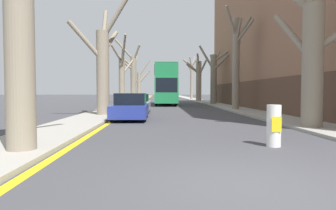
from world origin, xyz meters
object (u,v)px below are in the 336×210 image
at_px(street_tree_left_2, 122,77).
at_px(street_tree_left_4, 139,84).
at_px(street_tree_left_3, 133,75).
at_px(street_tree_right_0, 314,57).
at_px(parked_car_1, 138,104).
at_px(street_tree_right_4, 192,79).
at_px(street_tree_left_1, 103,63).
at_px(street_tree_right_2, 214,75).
at_px(street_tree_right_3, 198,79).
at_px(parked_car_0, 131,107).
at_px(traffic_bollard, 274,126).
at_px(street_tree_right_1, 236,60).
at_px(double_decker_bus, 165,83).

bearing_deg(street_tree_left_2, street_tree_left_4, 89.48).
bearing_deg(street_tree_left_3, street_tree_right_0, -71.05).
bearing_deg(parked_car_1, street_tree_right_4, 77.58).
bearing_deg(street_tree_left_1, street_tree_right_0, -34.82).
distance_m(street_tree_left_4, street_tree_right_2, 19.68).
relative_size(street_tree_right_3, parked_car_1, 1.76).
xyz_separation_m(street_tree_right_4, parked_car_0, (-8.00, -41.79, -3.42)).
xyz_separation_m(street_tree_left_4, street_tree_right_2, (10.01, -16.93, 0.67)).
bearing_deg(parked_car_0, street_tree_left_3, 94.72).
distance_m(street_tree_left_3, traffic_bollard, 33.61).
relative_size(street_tree_left_1, street_tree_left_2, 1.17).
bearing_deg(street_tree_right_4, parked_car_1, -102.42).
distance_m(street_tree_right_0, street_tree_right_1, 12.10).
height_order(street_tree_left_3, street_tree_right_3, street_tree_left_3).
height_order(street_tree_right_2, street_tree_right_4, street_tree_right_4).
bearing_deg(street_tree_right_2, parked_car_0, -113.49).
bearing_deg(street_tree_right_2, double_decker_bus, -178.37).
distance_m(double_decker_bus, parked_car_0, 18.95).
bearing_deg(traffic_bollard, parked_car_1, 109.09).
distance_m(street_tree_right_0, street_tree_right_4, 46.47).
bearing_deg(parked_car_0, double_decker_bus, 82.80).
height_order(street_tree_left_2, street_tree_right_0, street_tree_left_2).
relative_size(street_tree_left_3, parked_car_1, 2.05).
bearing_deg(street_tree_left_1, parked_car_0, -48.85).
xyz_separation_m(street_tree_left_1, street_tree_right_2, (10.11, 16.68, 0.24)).
bearing_deg(street_tree_left_1, street_tree_right_3, 70.97).
xyz_separation_m(street_tree_left_1, parked_car_0, (1.91, -2.19, -2.64)).
bearing_deg(double_decker_bus, street_tree_right_0, -76.58).
xyz_separation_m(street_tree_right_0, double_decker_bus, (-5.57, 23.36, -0.39)).
relative_size(street_tree_left_4, street_tree_right_4, 0.82).
xyz_separation_m(street_tree_right_3, parked_car_0, (-7.80, -30.34, -2.89)).
relative_size(street_tree_left_2, street_tree_right_2, 0.95).
relative_size(street_tree_right_1, double_decker_bus, 0.80).
xyz_separation_m(street_tree_left_3, street_tree_right_1, (9.87, -16.89, 0.38)).
distance_m(street_tree_right_0, parked_car_0, 9.48).
relative_size(street_tree_left_1, traffic_bollard, 6.72).
bearing_deg(street_tree_left_4, street_tree_right_3, -29.60).
height_order(street_tree_left_3, street_tree_right_4, street_tree_right_4).
height_order(street_tree_left_1, traffic_bollard, street_tree_left_1).
bearing_deg(street_tree_right_3, parked_car_0, -104.42).
distance_m(street_tree_left_1, street_tree_right_4, 40.83).
xyz_separation_m(street_tree_left_2, double_decker_bus, (4.38, 5.99, -0.39)).
height_order(street_tree_right_1, parked_car_0, street_tree_right_1).
bearing_deg(street_tree_right_4, street_tree_left_1, -104.04).
bearing_deg(parked_car_1, street_tree_right_1, 13.65).
distance_m(street_tree_left_4, traffic_bollard, 44.84).
bearing_deg(street_tree_right_3, street_tree_left_1, -109.03).
bearing_deg(street_tree_left_2, parked_car_1, -74.39).
bearing_deg(street_tree_right_4, parked_car_0, -100.83).
height_order(street_tree_left_4, traffic_bollard, street_tree_left_4).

